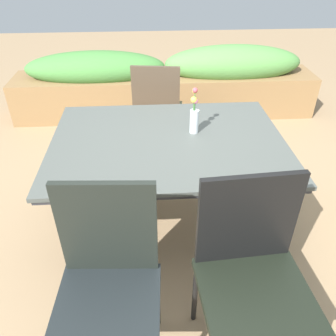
# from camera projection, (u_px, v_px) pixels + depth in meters

# --- Properties ---
(ground_plane) EXTENTS (12.00, 12.00, 0.00)m
(ground_plane) POSITION_uv_depth(u_px,v_px,m) (180.00, 218.00, 2.59)
(ground_plane) COLOR #9E7F5B
(dining_table) EXTENTS (1.46, 1.07, 0.72)m
(dining_table) POSITION_uv_depth(u_px,v_px,m) (168.00, 148.00, 2.17)
(dining_table) COLOR #4C514C
(dining_table) RESTS_ON ground
(chair_near_right) EXTENTS (0.52, 0.52, 0.97)m
(chair_near_right) POSITION_uv_depth(u_px,v_px,m) (253.00, 271.00, 1.53)
(chair_near_right) COLOR black
(chair_near_right) RESTS_ON ground
(chair_near_left) EXTENTS (0.48, 0.48, 0.98)m
(chair_near_left) POSITION_uv_depth(u_px,v_px,m) (108.00, 279.00, 1.49)
(chair_near_left) COLOR black
(chair_near_left) RESTS_ON ground
(chair_far_side) EXTENTS (0.47, 0.47, 0.93)m
(chair_far_side) POSITION_uv_depth(u_px,v_px,m) (157.00, 108.00, 2.99)
(chair_far_side) COLOR #48442F
(chair_far_side) RESTS_ON ground
(flower_vase) EXTENTS (0.06, 0.06, 0.31)m
(flower_vase) POSITION_uv_depth(u_px,v_px,m) (194.00, 115.00, 2.15)
(flower_vase) COLOR silver
(flower_vase) RESTS_ON dining_table
(planter_box) EXTENTS (3.41, 0.55, 0.78)m
(planter_box) POSITION_uv_depth(u_px,v_px,m) (166.00, 83.00, 3.91)
(planter_box) COLOR olive
(planter_box) RESTS_ON ground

